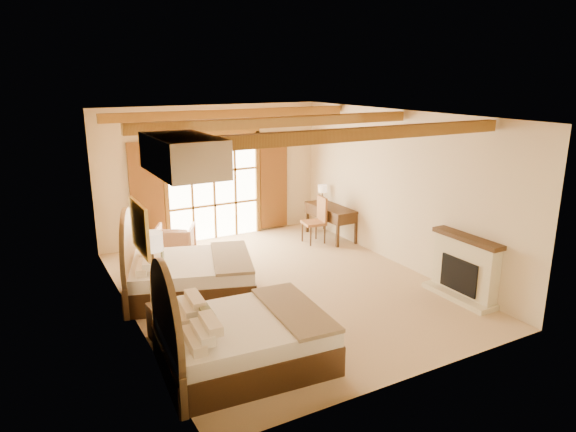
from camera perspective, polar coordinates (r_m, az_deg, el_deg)
floor at (r=9.80m, az=-0.70°, el=-7.81°), size 7.00×7.00×0.00m
wall_back at (r=12.42m, az=-8.39°, el=4.75°), size 5.50×0.00×5.50m
wall_left at (r=8.40m, az=-17.52°, el=-0.98°), size 0.00×7.00×7.00m
wall_right at (r=10.82m, az=12.24°, el=2.98°), size 0.00×7.00×7.00m
ceiling at (r=9.03m, az=-0.76°, el=11.18°), size 7.00×7.00×0.00m
ceiling_beams at (r=9.04m, az=-0.76°, el=10.43°), size 5.39×4.60×0.18m
french_doors at (r=12.43m, az=-8.22°, el=3.12°), size 3.95×0.08×2.60m
fireplace at (r=9.66m, az=18.95°, el=-5.78°), size 0.46×1.40×1.16m
painting at (r=7.66m, az=-16.12°, el=-1.26°), size 0.06×0.95×0.75m
canopy_valance at (r=6.29m, az=-11.61°, el=6.71°), size 0.70×1.40×0.45m
bed_near at (r=7.15m, az=-6.09°, el=-13.33°), size 2.34×1.83×1.46m
bed_far at (r=9.40m, az=-11.78°, el=-6.30°), size 2.68×2.26×1.45m
nightstand at (r=8.09m, az=-13.37°, el=-11.37°), size 0.50×0.50×0.55m
floor_lamp at (r=8.04m, az=-14.87°, el=-3.42°), size 0.33×0.33×1.58m
armchair at (r=11.38m, az=-12.42°, el=-2.83°), size 1.08×1.09×0.75m
ottoman at (r=11.66m, az=-11.84°, el=-3.35°), size 0.56×0.56×0.36m
desk at (r=12.55m, az=4.80°, el=-0.55°), size 0.66×1.48×0.79m
desk_chair at (r=12.19m, az=2.96°, el=-1.39°), size 0.55×0.55×1.10m
desk_lamp at (r=12.78m, az=3.86°, el=2.99°), size 0.22×0.22×0.44m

